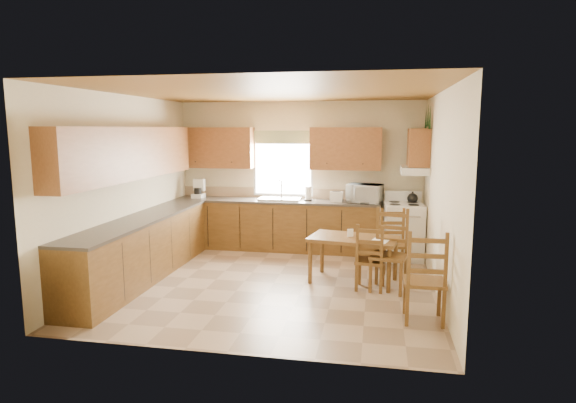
% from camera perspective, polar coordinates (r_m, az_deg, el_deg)
% --- Properties ---
extents(floor, '(4.50, 4.50, 0.00)m').
position_cam_1_polar(floor, '(7.05, -1.67, -9.62)').
color(floor, '#9C8167').
rests_on(floor, ground).
extents(ceiling, '(4.50, 4.50, 0.00)m').
position_cam_1_polar(ceiling, '(6.71, -1.77, 12.85)').
color(ceiling, brown).
rests_on(ceiling, floor).
extents(wall_left, '(4.50, 4.50, 0.00)m').
position_cam_1_polar(wall_left, '(7.55, -18.67, 1.66)').
color(wall_left, beige).
rests_on(wall_left, floor).
extents(wall_right, '(4.50, 4.50, 0.00)m').
position_cam_1_polar(wall_right, '(6.65, 17.60, 0.83)').
color(wall_right, beige).
rests_on(wall_right, floor).
extents(wall_back, '(4.50, 4.50, 0.00)m').
position_cam_1_polar(wall_back, '(8.95, 1.33, 3.14)').
color(wall_back, beige).
rests_on(wall_back, floor).
extents(wall_front, '(4.50, 4.50, 0.00)m').
position_cam_1_polar(wall_front, '(4.60, -7.66, -2.17)').
color(wall_front, beige).
rests_on(wall_front, floor).
extents(lower_cab_back, '(3.75, 0.60, 0.88)m').
position_cam_1_polar(lower_cab_back, '(8.86, -1.40, -2.88)').
color(lower_cab_back, brown).
rests_on(lower_cab_back, floor).
extents(lower_cab_left, '(0.60, 3.60, 0.88)m').
position_cam_1_polar(lower_cab_left, '(7.44, -16.86, -5.49)').
color(lower_cab_left, brown).
rests_on(lower_cab_left, floor).
extents(counter_back, '(3.75, 0.63, 0.04)m').
position_cam_1_polar(counter_back, '(8.78, -1.41, 0.07)').
color(counter_back, '#403832').
rests_on(counter_back, lower_cab_back).
extents(counter_left, '(0.63, 3.60, 0.04)m').
position_cam_1_polar(counter_left, '(7.34, -17.02, -2.00)').
color(counter_left, '#403832').
rests_on(counter_left, lower_cab_left).
extents(backsplash, '(3.75, 0.01, 0.18)m').
position_cam_1_polar(backsplash, '(9.04, -1.03, 1.03)').
color(backsplash, '#9E8363').
rests_on(backsplash, counter_back).
extents(upper_cab_back_left, '(1.41, 0.33, 0.75)m').
position_cam_1_polar(upper_cab_back_left, '(9.13, -8.52, 6.33)').
color(upper_cab_back_left, brown).
rests_on(upper_cab_back_left, wall_back).
extents(upper_cab_back_right, '(1.25, 0.33, 0.75)m').
position_cam_1_polar(upper_cab_back_right, '(8.65, 6.85, 6.24)').
color(upper_cab_back_right, brown).
rests_on(upper_cab_back_right, wall_back).
extents(upper_cab_left, '(0.33, 3.60, 0.75)m').
position_cam_1_polar(upper_cab_left, '(7.30, -18.29, 5.44)').
color(upper_cab_left, brown).
rests_on(upper_cab_left, wall_left).
extents(upper_cab_stove, '(0.33, 0.62, 0.62)m').
position_cam_1_polar(upper_cab_stove, '(8.22, 15.20, 6.20)').
color(upper_cab_stove, brown).
rests_on(upper_cab_stove, wall_right).
extents(range_hood, '(0.44, 0.62, 0.12)m').
position_cam_1_polar(range_hood, '(8.24, 14.75, 3.57)').
color(range_hood, silver).
rests_on(range_hood, wall_right).
extents(window_frame, '(1.13, 0.02, 1.18)m').
position_cam_1_polar(window_frame, '(8.95, -0.59, 4.43)').
color(window_frame, silver).
rests_on(window_frame, wall_back).
extents(window_pane, '(1.05, 0.01, 1.10)m').
position_cam_1_polar(window_pane, '(8.95, -0.60, 4.42)').
color(window_pane, white).
rests_on(window_pane, wall_back).
extents(window_valance, '(1.19, 0.01, 0.24)m').
position_cam_1_polar(window_valance, '(8.90, -0.64, 7.62)').
color(window_valance, '#3D5E2E').
rests_on(window_valance, wall_back).
extents(sink_basin, '(0.75, 0.45, 0.04)m').
position_cam_1_polar(sink_basin, '(8.75, -0.93, 0.31)').
color(sink_basin, silver).
rests_on(sink_basin, counter_back).
extents(pine_decal_a, '(0.22, 0.22, 0.36)m').
position_cam_1_polar(pine_decal_a, '(7.91, 16.48, 9.54)').
color(pine_decal_a, '#153715').
rests_on(pine_decal_a, wall_right).
extents(pine_decal_b, '(0.22, 0.22, 0.36)m').
position_cam_1_polar(pine_decal_b, '(8.23, 16.26, 9.78)').
color(pine_decal_b, '#153715').
rests_on(pine_decal_b, wall_right).
extents(pine_decal_c, '(0.22, 0.22, 0.36)m').
position_cam_1_polar(pine_decal_c, '(8.55, 16.04, 9.47)').
color(pine_decal_c, '#153715').
rests_on(pine_decal_c, wall_right).
extents(stove, '(0.69, 0.71, 0.94)m').
position_cam_1_polar(stove, '(8.41, 13.44, -3.52)').
color(stove, silver).
rests_on(stove, floor).
extents(coffeemaker, '(0.28, 0.31, 0.36)m').
position_cam_1_polar(coffeemaker, '(9.15, -10.60, 1.54)').
color(coffeemaker, silver).
rests_on(coffeemaker, counter_back).
extents(paper_towel, '(0.11, 0.11, 0.26)m').
position_cam_1_polar(paper_towel, '(8.66, 2.40, 0.94)').
color(paper_towel, white).
rests_on(paper_towel, counter_back).
extents(toaster, '(0.23, 0.15, 0.18)m').
position_cam_1_polar(toaster, '(8.56, 5.75, 0.56)').
color(toaster, silver).
rests_on(toaster, counter_back).
extents(microwave, '(0.62, 0.50, 0.33)m').
position_cam_1_polar(microwave, '(8.52, 9.09, 0.95)').
color(microwave, silver).
rests_on(microwave, counter_back).
extents(dining_table, '(1.35, 0.92, 0.66)m').
position_cam_1_polar(dining_table, '(7.07, 7.74, -6.83)').
color(dining_table, brown).
rests_on(dining_table, floor).
extents(chair_near_left, '(0.43, 0.41, 0.93)m').
position_cam_1_polar(chair_near_left, '(6.76, 9.75, -6.44)').
color(chair_near_left, brown).
rests_on(chair_near_left, floor).
extents(chair_near_right, '(0.46, 0.44, 1.08)m').
position_cam_1_polar(chair_near_right, '(5.78, 15.90, -8.46)').
color(chair_near_right, brown).
rests_on(chair_near_right, floor).
extents(chair_far_left, '(0.55, 0.53, 1.11)m').
position_cam_1_polar(chair_far_left, '(6.73, 11.88, -5.76)').
color(chair_far_left, brown).
rests_on(chair_far_left, floor).
extents(chair_far_right, '(0.46, 0.45, 0.96)m').
position_cam_1_polar(chair_far_right, '(7.66, 12.44, -4.58)').
color(chair_far_right, brown).
rests_on(chair_far_right, floor).
extents(table_paper, '(0.30, 0.35, 0.00)m').
position_cam_1_polar(table_paper, '(6.82, 10.83, -4.58)').
color(table_paper, white).
rests_on(table_paper, dining_table).
extents(table_card, '(0.09, 0.05, 0.11)m').
position_cam_1_polar(table_card, '(6.99, 7.40, -3.71)').
color(table_card, white).
rests_on(table_card, dining_table).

